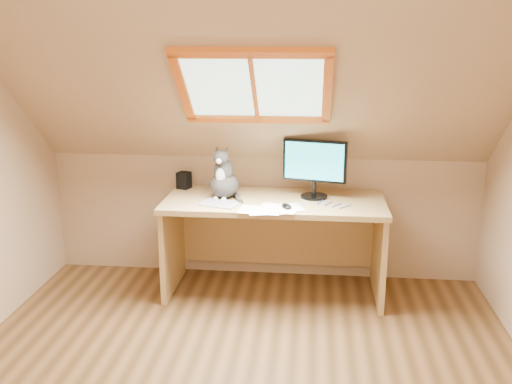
# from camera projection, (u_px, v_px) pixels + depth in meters

# --- Properties ---
(room_shell) EXTENTS (3.52, 3.52, 2.41)m
(room_shell) POSITION_uv_depth(u_px,v_px,m) (229.00, 148.00, 2.72)
(room_shell) COLOR tan
(room_shell) RESTS_ON ground
(desk) EXTENTS (1.66, 0.73, 0.76)m
(desk) POSITION_uv_depth(u_px,v_px,m) (275.00, 225.00, 4.42)
(desk) COLOR tan
(desk) RESTS_ON ground
(monitor) EXTENTS (0.48, 0.20, 0.45)m
(monitor) POSITION_uv_depth(u_px,v_px,m) (315.00, 165.00, 4.27)
(monitor) COLOR black
(monitor) RESTS_ON desk
(cat) EXTENTS (0.27, 0.30, 0.41)m
(cat) POSITION_uv_depth(u_px,v_px,m) (224.00, 179.00, 4.31)
(cat) COLOR #383432
(cat) RESTS_ON desk
(desk_speaker) EXTENTS (0.12, 0.12, 0.13)m
(desk_speaker) POSITION_uv_depth(u_px,v_px,m) (184.00, 180.00, 4.59)
(desk_speaker) COLOR black
(desk_speaker) RESTS_ON desk
(graphics_tablet) EXTENTS (0.32, 0.27, 0.01)m
(graphics_tablet) POSITION_uv_depth(u_px,v_px,m) (220.00, 204.00, 4.17)
(graphics_tablet) COLOR #B2B2B7
(graphics_tablet) RESTS_ON desk
(mouse) EXTENTS (0.10, 0.13, 0.03)m
(mouse) POSITION_uv_depth(u_px,v_px,m) (287.00, 206.00, 4.06)
(mouse) COLOR black
(mouse) RESTS_ON desk
(papers) EXTENTS (0.35, 0.30, 0.01)m
(papers) POSITION_uv_depth(u_px,v_px,m) (268.00, 209.00, 4.05)
(papers) COLOR white
(papers) RESTS_ON desk
(cables) EXTENTS (0.51, 0.26, 0.01)m
(cables) POSITION_uv_depth(u_px,v_px,m) (320.00, 205.00, 4.15)
(cables) COLOR silver
(cables) RESTS_ON desk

